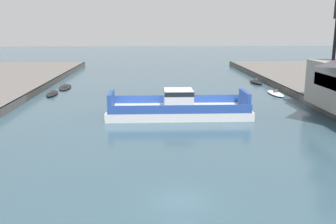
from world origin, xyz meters
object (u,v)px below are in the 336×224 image
object	(u,v)px
moored_boat_mid_left	(256,82)
moored_boat_far_left	(65,87)
moored_boat_near_right	(52,94)
moored_boat_mid_right	(276,93)
chain_ferry	(178,108)

from	to	relation	value
moored_boat_mid_left	moored_boat_far_left	distance (m)	38.85
moored_boat_near_right	moored_boat_mid_left	distance (m)	40.92
moored_boat_far_left	moored_boat_near_right	bearing A→B (deg)	-94.57
moored_boat_mid_right	moored_boat_far_left	world-z (taller)	moored_boat_mid_right
moored_boat_near_right	moored_boat_far_left	size ratio (longest dim) A/B	0.76
chain_ferry	moored_boat_mid_left	xyz separation A→B (m)	(18.27, 28.27, -0.79)
chain_ferry	moored_boat_far_left	bearing A→B (deg)	130.40
moored_boat_mid_left	moored_boat_far_left	bearing A→B (deg)	-173.52
moored_boat_mid_left	moored_boat_far_left	xyz separation A→B (m)	(-38.60, -4.39, -0.12)
moored_boat_near_right	moored_boat_mid_right	distance (m)	39.12
chain_ferry	moored_boat_near_right	size ratio (longest dim) A/B	3.21
moored_boat_near_right	moored_boat_far_left	xyz separation A→B (m)	(0.59, 7.40, -0.07)
moored_boat_far_left	moored_boat_mid_right	bearing A→B (deg)	-12.63
moored_boat_mid_right	chain_ferry	bearing A→B (deg)	-140.02
chain_ferry	moored_boat_mid_right	xyz separation A→B (m)	(18.19, 15.25, -0.88)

